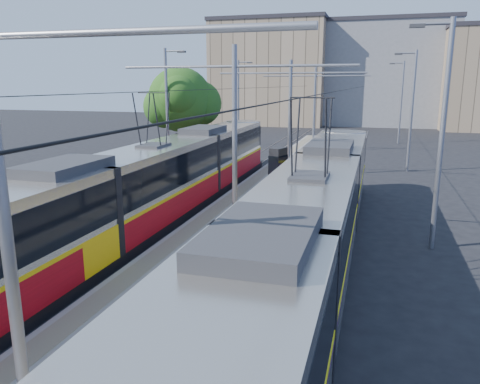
% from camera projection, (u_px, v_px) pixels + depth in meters
% --- Properties ---
extents(ground, '(160.00, 160.00, 0.00)m').
position_uv_depth(ground, '(142.00, 325.00, 11.66)').
color(ground, black).
rests_on(ground, ground).
extents(platform, '(4.00, 50.00, 0.30)m').
position_uv_depth(platform, '(279.00, 183.00, 27.52)').
color(platform, gray).
rests_on(platform, ground).
extents(tactile_strip_left, '(0.70, 50.00, 0.01)m').
position_uv_depth(tactile_strip_left, '(255.00, 179.00, 27.88)').
color(tactile_strip_left, gray).
rests_on(tactile_strip_left, platform).
extents(tactile_strip_right, '(0.70, 50.00, 0.01)m').
position_uv_depth(tactile_strip_right, '(304.00, 182.00, 27.09)').
color(tactile_strip_right, gray).
rests_on(tactile_strip_right, platform).
extents(rails, '(8.71, 70.00, 0.03)m').
position_uv_depth(rails, '(279.00, 185.00, 27.55)').
color(rails, gray).
rests_on(rails, ground).
extents(tram_left, '(2.43, 29.59, 5.50)m').
position_uv_depth(tram_left, '(155.00, 184.00, 19.89)').
color(tram_left, black).
rests_on(tram_left, ground).
extents(tram_right, '(2.43, 28.54, 5.50)m').
position_uv_depth(tram_right, '(308.00, 228.00, 13.34)').
color(tram_right, black).
rests_on(tram_right, ground).
extents(catenary, '(9.20, 70.00, 7.00)m').
position_uv_depth(catenary, '(270.00, 110.00, 23.87)').
color(catenary, gray).
rests_on(catenary, platform).
extents(street_lamps, '(15.18, 38.22, 8.00)m').
position_uv_depth(street_lamps, '(293.00, 110.00, 30.35)').
color(street_lamps, gray).
rests_on(street_lamps, ground).
extents(shelter, '(0.91, 1.16, 2.24)m').
position_uv_depth(shelter, '(278.00, 168.00, 25.05)').
color(shelter, black).
rests_on(shelter, platform).
extents(tree, '(4.80, 4.44, 6.97)m').
position_uv_depth(tree, '(185.00, 101.00, 31.84)').
color(tree, '#382314').
rests_on(tree, ground).
extents(building_left, '(16.32, 12.24, 14.76)m').
position_uv_depth(building_left, '(272.00, 73.00, 68.82)').
color(building_left, gray).
rests_on(building_left, ground).
extents(building_centre, '(18.36, 14.28, 14.49)m').
position_uv_depth(building_centre, '(385.00, 74.00, 68.24)').
color(building_centre, gray).
rests_on(building_centre, ground).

